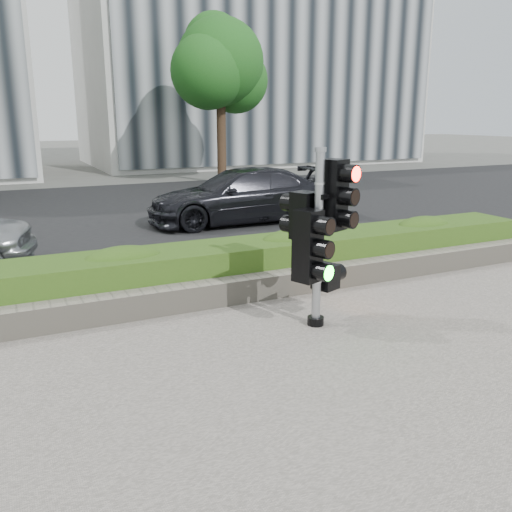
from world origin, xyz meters
name	(u,v)px	position (x,y,z in m)	size (l,w,h in m)	color
ground	(286,358)	(0.00, 0.00, 0.00)	(120.00, 120.00, 0.00)	#51514C
sidewalk	(458,496)	(0.00, -2.50, 0.01)	(16.00, 11.00, 0.03)	#9E9389
road	(110,214)	(0.00, 10.00, 0.01)	(60.00, 13.00, 0.02)	black
curb	(193,278)	(0.00, 3.15, 0.06)	(60.00, 0.25, 0.12)	gray
stone_wall	(222,292)	(0.00, 1.90, 0.20)	(12.00, 0.32, 0.34)	gray
hedge	(205,269)	(0.00, 2.55, 0.37)	(12.00, 1.00, 0.68)	#5B8428
building_right	(247,55)	(11.00, 25.00, 6.00)	(18.00, 10.00, 12.00)	#B7B7B2
tree_right	(219,65)	(5.48, 15.55, 4.48)	(4.10, 3.58, 6.53)	black
traffic_signal	(318,230)	(0.79, 0.69, 1.25)	(0.80, 0.71, 2.20)	black
car_dark	(240,196)	(2.71, 7.40, 0.68)	(1.86, 4.58, 1.33)	black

